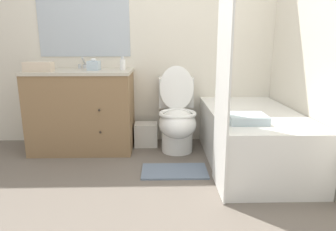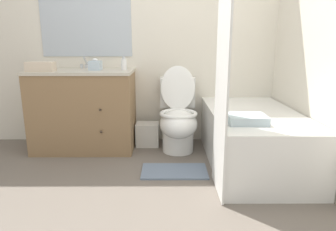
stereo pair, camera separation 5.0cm
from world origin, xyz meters
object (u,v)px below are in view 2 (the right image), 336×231
(wastebasket, at_px, (147,134))
(bath_towel_folded, at_px, (247,119))
(bath_mat, at_px, (174,171))
(vanity_cabinet, at_px, (85,109))
(tissue_box, at_px, (95,65))
(hand_towel_folded, at_px, (41,67))
(sink_faucet, at_px, (87,65))
(bathtub, at_px, (253,138))
(soap_dispenser, at_px, (124,64))
(toilet, at_px, (178,119))

(wastebasket, relative_size, bath_towel_folded, 0.84)
(bath_mat, bearing_deg, wastebasket, 111.26)
(vanity_cabinet, relative_size, tissue_box, 7.31)
(bath_mat, bearing_deg, hand_towel_folded, 159.68)
(sink_faucet, distance_m, bathtub, 1.85)
(bathtub, bearing_deg, hand_towel_folded, 171.97)
(sink_faucet, relative_size, hand_towel_folded, 0.55)
(sink_faucet, xyz_separation_m, soap_dispenser, (0.42, -0.20, 0.02))
(bathtub, relative_size, wastebasket, 5.81)
(vanity_cabinet, xyz_separation_m, bath_towel_folded, (1.46, -0.82, 0.10))
(soap_dispenser, distance_m, bath_mat, 1.18)
(bath_towel_folded, relative_size, bath_mat, 0.51)
(vanity_cabinet, distance_m, wastebasket, 0.71)
(vanity_cabinet, distance_m, bath_towel_folded, 1.68)
(vanity_cabinet, distance_m, toilet, 0.97)
(vanity_cabinet, distance_m, tissue_box, 0.47)
(wastebasket, xyz_separation_m, hand_towel_folded, (-0.98, -0.24, 0.75))
(toilet, xyz_separation_m, bathtub, (0.67, -0.36, -0.09))
(vanity_cabinet, bearing_deg, toilet, -4.42)
(toilet, height_order, hand_towel_folded, hand_towel_folded)
(bath_towel_folded, distance_m, bath_mat, 0.77)
(bathtub, bearing_deg, sink_faucet, 158.96)
(bath_mat, bearing_deg, soap_dispenser, 128.57)
(sink_faucet, relative_size, tissue_box, 1.01)
(vanity_cabinet, relative_size, sink_faucet, 7.22)
(sink_faucet, height_order, toilet, sink_faucet)
(wastebasket, height_order, bath_towel_folded, bath_towel_folded)
(tissue_box, height_order, soap_dispenser, soap_dispenser)
(bathtub, xyz_separation_m, hand_towel_folded, (-1.97, 0.28, 0.62))
(bath_towel_folded, bearing_deg, bathtub, 65.69)
(bath_towel_folded, bearing_deg, tissue_box, 148.70)
(wastebasket, bearing_deg, hand_towel_folded, -166.33)
(bath_towel_folded, height_order, bath_mat, bath_towel_folded)
(soap_dispenser, bearing_deg, bath_towel_folded, -37.97)
(sink_faucet, xyz_separation_m, toilet, (0.97, -0.27, -0.52))
(vanity_cabinet, bearing_deg, sink_faucet, 90.00)
(wastebasket, bearing_deg, bath_mat, -68.74)
(soap_dispenser, bearing_deg, toilet, -7.05)
(soap_dispenser, bearing_deg, bathtub, -19.54)
(bathtub, height_order, hand_towel_folded, hand_towel_folded)
(sink_faucet, distance_m, soap_dispenser, 0.47)
(wastebasket, xyz_separation_m, bath_mat, (0.27, -0.71, -0.11))
(sink_faucet, bearing_deg, bathtub, -21.04)
(tissue_box, bearing_deg, sink_faucet, 124.43)
(bathtub, bearing_deg, toilet, 151.50)
(bath_mat, bearing_deg, toilet, 84.78)
(vanity_cabinet, bearing_deg, wastebasket, 7.31)
(soap_dispenser, relative_size, hand_towel_folded, 0.52)
(wastebasket, xyz_separation_m, tissue_box, (-0.50, -0.10, 0.75))
(toilet, height_order, bath_towel_folded, toilet)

